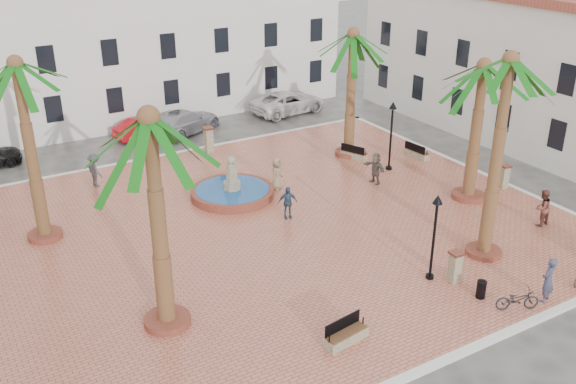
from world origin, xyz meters
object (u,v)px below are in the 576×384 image
palm_s (508,82)px  pedestrian_east (376,168)px  bench_e (417,153)px  pedestrian_north (95,170)px  bench_s (346,336)px  litter_bin (481,289)px  fountain (232,191)px  bollard_n (209,139)px  car_white (288,102)px  palm_ne (353,49)px  cyclist_b (542,208)px  car_red (144,128)px  bicycle_a (517,299)px  lamppost_e (392,124)px  pedestrian_fountain_a (277,174)px  palm_e (482,83)px  bollard_se (455,267)px  palm_nw (19,84)px  lamppost_s (435,223)px  cyclist_a (548,280)px  car_silver (185,122)px  pedestrian_fountain_b (287,202)px  bench_ne (354,154)px  bollard_e (505,176)px  palm_sw (151,144)px

palm_s → pedestrian_east: 10.50m
bench_e → pedestrian_north: size_ratio=0.93×
bench_s → pedestrian_north: 17.56m
bench_e → litter_bin: bearing=142.3°
fountain → bollard_n: bearing=75.9°
bench_e → car_white: car_white is taller
bench_e → bench_s: bearing=125.6°
palm_ne → cyclist_b: (2.26, -11.72, -5.27)m
car_white → car_red: bearing=82.0°
bench_e → litter_bin: 14.40m
bench_s → bicycle_a: size_ratio=1.07×
litter_bin → pedestrian_east: (3.22, 10.52, 0.48)m
lamppost_e → car_red: lamppost_e is taller
pedestrian_fountain_a → pedestrian_east: pedestrian_fountain_a is taller
palm_e → bollard_se: (-6.17, -5.40, -5.10)m
palm_nw → lamppost_s: (12.18, -11.10, -4.42)m
lamppost_s → bollard_se: lamppost_s is taller
bollard_se → pedestrian_fountain_a: bearing=97.5°
pedestrian_fountain_a → lamppost_e: bearing=-40.4°
cyclist_a → litter_bin: bearing=-51.9°
fountain → palm_s: bearing=-58.5°
palm_e → car_silver: (-8.12, 16.75, -5.17)m
fountain → bicycle_a: bearing=-72.3°
palm_ne → pedestrian_fountain_b: bearing=-143.9°
palm_nw → car_red: (8.24, 10.91, -6.36)m
fountain → bench_ne: bearing=8.0°
palm_s → bollard_e: size_ratio=6.76×
car_silver → palm_sw: bearing=131.3°
fountain → bench_ne: size_ratio=2.52×
palm_nw → bench_s: 15.96m
palm_nw → cyclist_b: bearing=-27.5°
pedestrian_fountain_a → car_silver: (-0.48, 10.99, -0.23)m
bench_e → pedestrian_east: bearing=105.8°
fountain → palm_sw: bearing=-128.3°
palm_e → car_white: 17.89m
bench_s → bollard_n: bearing=71.0°
pedestrian_north → car_white: pedestrian_north is taller
palm_ne → lamppost_e: palm_ne is taller
bench_s → cyclist_a: (7.70, -1.73, 0.64)m
bollard_se → bicycle_a: 2.59m
palm_ne → litter_bin: palm_ne is taller
bench_e → pedestrian_east: pedestrian_east is taller
palm_e → lamppost_s: size_ratio=1.96×
bench_s → bench_ne: bench_s is taller
pedestrian_east → car_silver: (-5.28, 12.93, -0.22)m
bollard_e → bicycle_a: bearing=-135.4°
fountain → bollard_se: bearing=-71.6°
lamppost_e → bollard_n: lamppost_e is taller
pedestrian_north → car_silver: pedestrian_north is taller
palm_e → car_silver: palm_e is taller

